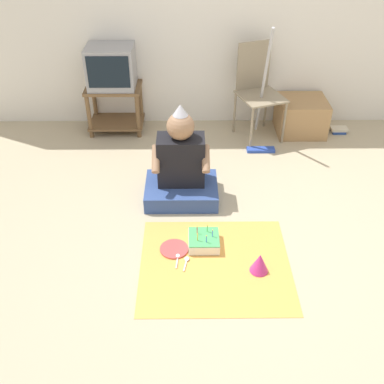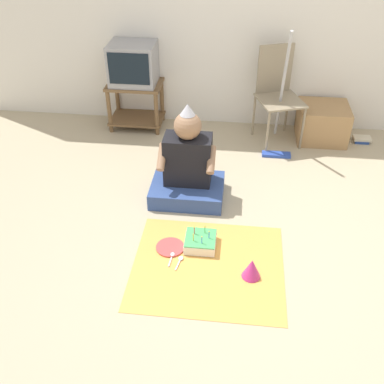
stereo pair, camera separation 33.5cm
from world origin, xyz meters
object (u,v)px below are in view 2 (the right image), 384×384
at_px(cardboard_box_stack, 322,123).
at_px(person_seated, 188,169).
at_px(party_hat_blue, 252,268).
at_px(dust_mop, 280,118).
at_px(tv, 133,64).
at_px(paper_plate, 170,247).
at_px(book_pile, 362,139).
at_px(birthday_cake, 200,242).
at_px(folding_chair, 277,89).

xyz_separation_m(cardboard_box_stack, person_seated, (-1.26, -1.18, 0.09)).
bearing_deg(person_seated, party_hat_blue, -58.59).
relative_size(cardboard_box_stack, dust_mop, 0.41).
height_order(tv, paper_plate, tv).
bearing_deg(book_pile, birthday_cake, -130.14).
relative_size(tv, paper_plate, 2.20).
bearing_deg(paper_plate, birthday_cake, 11.81).
bearing_deg(dust_mop, birthday_cake, -112.14).
bearing_deg(cardboard_box_stack, birthday_cake, -120.84).
relative_size(birthday_cake, paper_plate, 1.08).
height_order(tv, person_seated, tv).
relative_size(dust_mop, paper_plate, 5.73).
bearing_deg(birthday_cake, cardboard_box_stack, 59.16).
bearing_deg(tv, paper_plate, -71.06).
relative_size(tv, person_seated, 0.55).
bearing_deg(tv, folding_chair, -3.84).
height_order(book_pile, person_seated, person_seated).
distance_m(cardboard_box_stack, dust_mop, 0.59).
bearing_deg(party_hat_blue, tv, 120.48).
height_order(folding_chair, cardboard_box_stack, folding_chair).
height_order(cardboard_box_stack, person_seated, person_seated).
bearing_deg(dust_mop, party_hat_blue, -97.55).
xyz_separation_m(book_pile, birthday_cake, (-1.51, -1.79, 0.02)).
relative_size(book_pile, paper_plate, 0.84).
distance_m(cardboard_box_stack, book_pile, 0.45).
bearing_deg(tv, person_seated, -60.21).
relative_size(tv, book_pile, 2.62).
distance_m(tv, cardboard_box_stack, 2.04).
bearing_deg(cardboard_box_stack, paper_plate, -125.05).
xyz_separation_m(cardboard_box_stack, party_hat_blue, (-0.71, -2.09, -0.10)).
bearing_deg(birthday_cake, folding_chair, 71.78).
relative_size(book_pile, person_seated, 0.21).
distance_m(dust_mop, party_hat_blue, 1.82).
xyz_separation_m(cardboard_box_stack, dust_mop, (-0.47, -0.30, 0.18)).
relative_size(dust_mop, birthday_cake, 5.31).
bearing_deg(folding_chair, paper_plate, -113.87).
height_order(book_pile, paper_plate, book_pile).
xyz_separation_m(book_pile, party_hat_blue, (-1.13, -2.06, 0.05)).
height_order(folding_chair, party_hat_blue, folding_chair).
distance_m(folding_chair, paper_plate, 2.07).
bearing_deg(cardboard_box_stack, dust_mop, -147.22).
height_order(tv, birthday_cake, tv).
relative_size(tv, party_hat_blue, 3.13).
bearing_deg(cardboard_box_stack, party_hat_blue, -108.67).
bearing_deg(person_seated, paper_plate, -94.07).
distance_m(book_pile, person_seated, 2.06).
xyz_separation_m(tv, dust_mop, (1.50, -0.36, -0.34)).
xyz_separation_m(tv, folding_chair, (1.47, -0.10, -0.16)).
xyz_separation_m(book_pile, paper_plate, (-1.74, -1.84, -0.02)).
height_order(dust_mop, person_seated, dust_mop).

